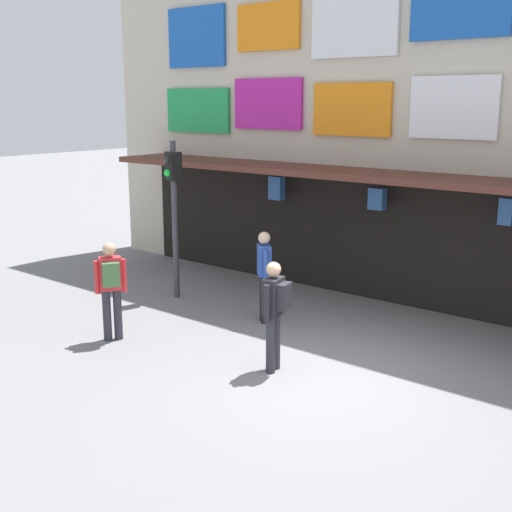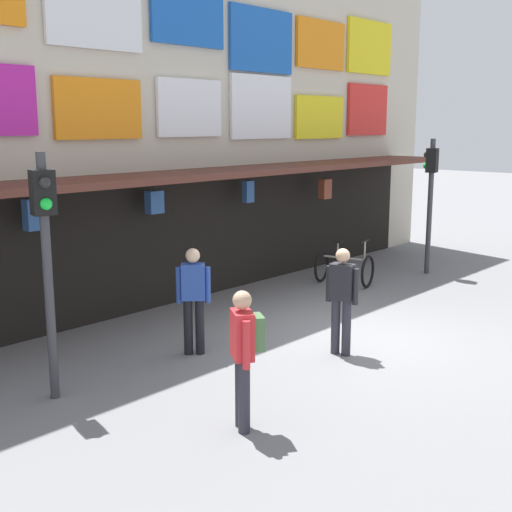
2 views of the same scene
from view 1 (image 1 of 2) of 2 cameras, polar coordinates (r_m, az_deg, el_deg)
ground_plane at (r=10.02m, az=6.01°, el=-10.27°), size 80.00×80.00×0.00m
shopfront at (r=13.27m, az=17.59°, el=12.53°), size 18.00×2.60×8.00m
traffic_light_near at (r=13.50m, az=-7.02°, el=5.26°), size 0.33×0.35×3.20m
pedestrian_in_blue at (r=11.39m, az=-12.26°, el=-2.35°), size 0.47×0.48×1.68m
pedestrian_in_white at (r=12.08m, az=0.70°, el=-1.34°), size 0.41×0.41×1.68m
pedestrian_in_green at (r=9.87m, az=1.62°, el=-4.46°), size 0.41×0.52×1.68m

